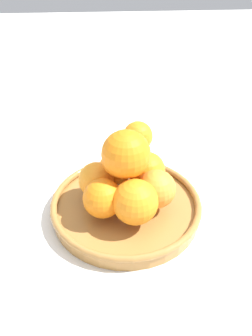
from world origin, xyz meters
TOP-DOWN VIEW (x-y plane):
  - ground_plane at (0.00, 0.00)m, footprint 4.00×4.00m
  - fruit_bowl at (0.00, 0.00)m, footprint 0.28×0.28m
  - orange_pile at (-0.00, 0.00)m, footprint 0.17×0.18m
  - stray_orange at (-0.05, -0.22)m, footprint 0.07×0.07m

SIDE VIEW (x-z plane):
  - ground_plane at x=0.00m, z-range 0.00..0.00m
  - fruit_bowl at x=0.00m, z-range 0.00..0.03m
  - stray_orange at x=-0.05m, z-range 0.00..0.07m
  - orange_pile at x=0.00m, z-range 0.01..0.16m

